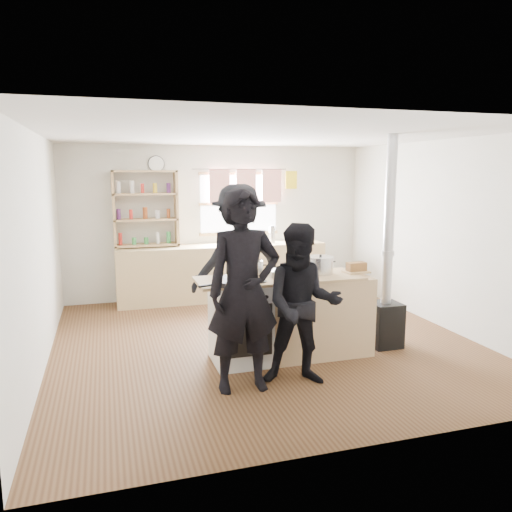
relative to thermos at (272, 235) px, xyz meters
name	(u,v)px	position (x,y,z in m)	size (l,w,h in m)	color
ground	(264,342)	(-0.85, -2.22, -1.04)	(5.00, 5.00, 0.01)	brown
back_counter	(223,272)	(-0.85, 0.00, -0.58)	(3.40, 0.55, 0.90)	tan
shelving_unit	(146,208)	(-2.05, 0.12, 0.48)	(1.00, 0.28, 1.20)	tan
thermos	(272,235)	(0.00, 0.00, 0.00)	(0.10, 0.10, 0.27)	silver
cooking_island	(291,317)	(-0.71, -2.77, -0.57)	(1.97, 0.64, 0.93)	white
skillet_greens	(228,282)	(-1.48, -2.97, -0.08)	(0.43, 0.43, 0.05)	black
roast_tray	(284,273)	(-0.78, -2.73, -0.06)	(0.36, 0.32, 0.07)	silver
stockpot_stove	(254,268)	(-1.08, -2.55, -0.02)	(0.22, 0.22, 0.18)	#B7B7BA
stockpot_counter	(320,265)	(-0.34, -2.73, 0.00)	(0.30, 0.30, 0.22)	silver
bread_board	(356,268)	(0.08, -2.79, -0.05)	(0.29, 0.22, 0.12)	tan
flue_heater	(386,294)	(0.49, -2.78, -0.39)	(0.35, 0.35, 2.50)	black
person_near_left	(244,291)	(-1.44, -3.44, -0.07)	(0.70, 0.46, 1.93)	black
person_near_right	(302,305)	(-0.86, -3.48, -0.24)	(0.78, 0.60, 1.60)	black
person_far	(239,261)	(-1.06, -1.83, -0.07)	(1.25, 0.72, 1.93)	black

